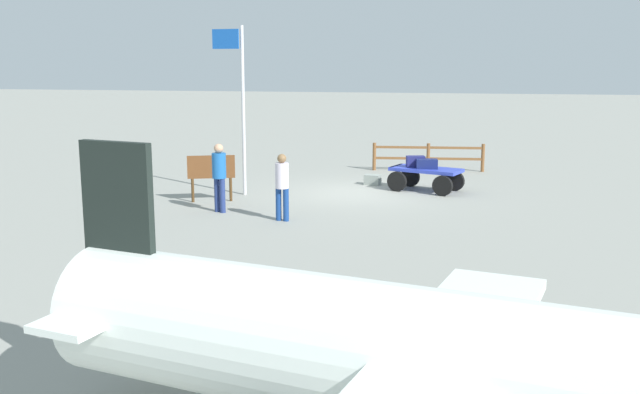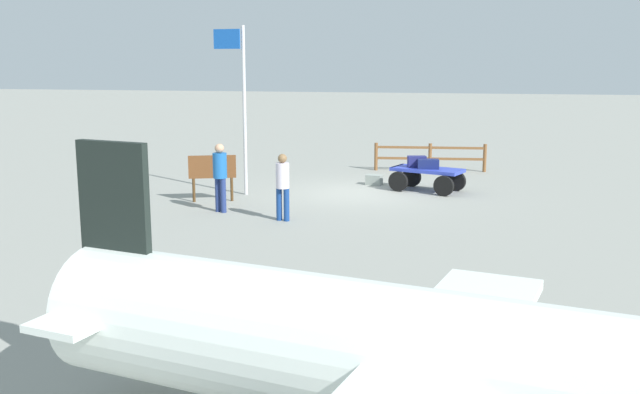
% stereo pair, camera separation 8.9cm
% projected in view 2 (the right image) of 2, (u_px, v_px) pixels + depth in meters
% --- Properties ---
extents(ground_plane, '(120.00, 120.00, 0.00)m').
position_uv_depth(ground_plane, '(360.00, 193.00, 21.34)').
color(ground_plane, gray).
extents(luggage_cart, '(2.28, 1.72, 0.69)m').
position_uv_depth(luggage_cart, '(427.00, 175.00, 21.57)').
color(luggage_cart, '#2F41BB').
rests_on(luggage_cart, ground).
extents(suitcase_grey, '(0.59, 0.40, 0.33)m').
position_uv_depth(suitcase_grey, '(417.00, 162.00, 21.68)').
color(suitcase_grey, navy).
rests_on(suitcase_grey, luggage_cart).
extents(suitcase_olive, '(0.66, 0.45, 0.28)m').
position_uv_depth(suitcase_olive, '(428.00, 164.00, 21.41)').
color(suitcase_olive, '#141E52').
rests_on(suitcase_olive, luggage_cart).
extents(suitcase_maroon, '(0.54, 0.41, 0.32)m').
position_uv_depth(suitcase_maroon, '(374.00, 180.00, 22.68)').
color(suitcase_maroon, gray).
rests_on(suitcase_maroon, ground).
extents(worker_lead, '(0.39, 0.39, 1.64)m').
position_uv_depth(worker_lead, '(283.00, 182.00, 17.60)').
color(worker_lead, navy).
rests_on(worker_lead, ground).
extents(worker_trailing, '(0.48, 0.48, 1.77)m').
position_uv_depth(worker_trailing, '(220.00, 172.00, 18.56)').
color(worker_trailing, navy).
rests_on(worker_trailing, ground).
extents(airplane_near, '(9.10, 5.05, 3.05)m').
position_uv_depth(airplane_near, '(475.00, 372.00, 6.56)').
color(airplane_near, white).
rests_on(airplane_near, ground).
extents(flagpole, '(0.94, 0.23, 4.79)m').
position_uv_depth(flagpole, '(241.00, 95.00, 20.62)').
color(flagpole, silver).
rests_on(flagpole, ground).
extents(signboard, '(1.24, 0.48, 1.28)m').
position_uv_depth(signboard, '(212.00, 170.00, 19.96)').
color(signboard, '#4C3319').
rests_on(signboard, ground).
extents(wooden_fence, '(3.86, 0.47, 0.97)m').
position_uv_depth(wooden_fence, '(430.00, 155.00, 25.35)').
color(wooden_fence, brown).
rests_on(wooden_fence, ground).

